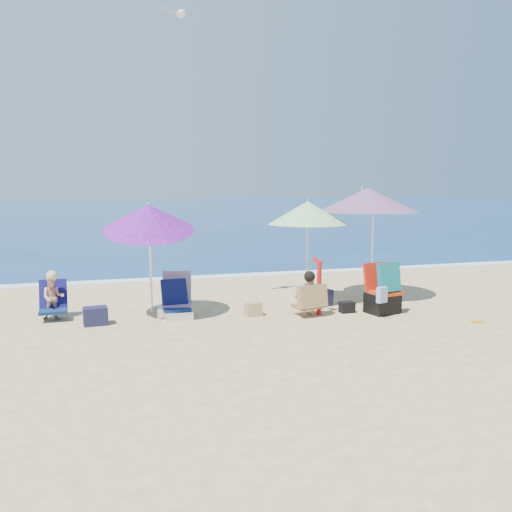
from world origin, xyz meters
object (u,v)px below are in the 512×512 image
object	(u,v)px
umbrella_blue	(149,218)
chair_navy	(177,308)
umbrella_turquoise	(368,200)
chair_rainbow	(176,304)
furled_umbrella	(318,282)
camp_chair_right	(382,295)
umbrella_striped	(308,213)
camp_chair_left	(384,297)
seagull	(181,14)
person_left	(53,297)
person_center	(310,294)

from	to	relation	value
umbrella_blue	chair_navy	distance (m)	1.74
umbrella_turquoise	umbrella_blue	distance (m)	4.63
umbrella_blue	chair_rainbow	size ratio (longest dim) A/B	2.84
umbrella_blue	furled_umbrella	bearing A→B (deg)	-10.12
umbrella_turquoise	camp_chair_right	xyz separation A→B (m)	(-0.31, -1.29, -1.77)
umbrella_blue	chair_navy	world-z (taller)	umbrella_blue
umbrella_blue	umbrella_striped	bearing A→B (deg)	6.37
furled_umbrella	camp_chair_left	size ratio (longest dim) A/B	1.26
chair_rainbow	seagull	size ratio (longest dim) A/B	1.14
chair_rainbow	camp_chair_left	world-z (taller)	camp_chair_left
umbrella_striped	umbrella_blue	size ratio (longest dim) A/B	0.95
chair_navy	camp_chair_left	xyz separation A→B (m)	(3.95, -0.59, 0.09)
umbrella_turquoise	person_left	world-z (taller)	umbrella_turquoise
person_left	camp_chair_right	bearing A→B (deg)	-12.17
furled_umbrella	chair_rainbow	world-z (taller)	furled_umbrella
camp_chair_left	person_center	xyz separation A→B (m)	(-1.54, 0.02, 0.15)
umbrella_striped	person_center	bearing A→B (deg)	-108.61
umbrella_striped	camp_chair_right	distance (m)	2.21
umbrella_blue	person_left	bearing A→B (deg)	164.70
chair_navy	chair_rainbow	xyz separation A→B (m)	(0.02, 0.27, 0.03)
furled_umbrella	camp_chair_left	bearing A→B (deg)	-4.49
person_center	umbrella_turquoise	bearing A→B (deg)	32.34
chair_navy	chair_rainbow	distance (m)	0.27
camp_chair_right	seagull	bearing A→B (deg)	158.69
umbrella_striped	umbrella_turquoise	bearing A→B (deg)	4.26
chair_rainbow	camp_chair_left	xyz separation A→B (m)	(3.93, -0.86, 0.06)
umbrella_turquoise	umbrella_striped	world-z (taller)	umbrella_turquoise
camp_chair_right	person_center	size ratio (longest dim) A/B	1.17
camp_chair_right	person_left	bearing A→B (deg)	167.83
furled_umbrella	umbrella_striped	bearing A→B (deg)	82.16
camp_chair_right	camp_chair_left	bearing A→B (deg)	54.47
chair_navy	person_center	size ratio (longest dim) A/B	0.80
camp_chair_left	umbrella_blue	bearing A→B (deg)	171.56
chair_navy	camp_chair_right	bearing A→B (deg)	-11.23
chair_navy	camp_chair_left	size ratio (longest dim) A/B	0.76
furled_umbrella	seagull	world-z (taller)	seagull
chair_rainbow	camp_chair_right	world-z (taller)	camp_chair_right
umbrella_blue	chair_rainbow	bearing A→B (deg)	22.90
umbrella_blue	camp_chair_right	size ratio (longest dim) A/B	2.26
camp_chair_left	seagull	distance (m)	6.57
umbrella_striped	umbrella_blue	world-z (taller)	umbrella_blue
person_center	person_left	size ratio (longest dim) A/B	0.95
furled_umbrella	person_left	size ratio (longest dim) A/B	1.26
chair_rainbow	person_center	xyz separation A→B (m)	(2.39, -0.84, 0.21)
chair_rainbow	seagull	world-z (taller)	seagull
chair_rainbow	person_center	distance (m)	2.54
chair_navy	camp_chair_right	world-z (taller)	camp_chair_right
umbrella_blue	seagull	bearing A→B (deg)	37.83
furled_umbrella	chair_rainbow	xyz separation A→B (m)	(-2.60, 0.75, -0.41)
chair_rainbow	umbrella_turquoise	bearing A→B (deg)	3.61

